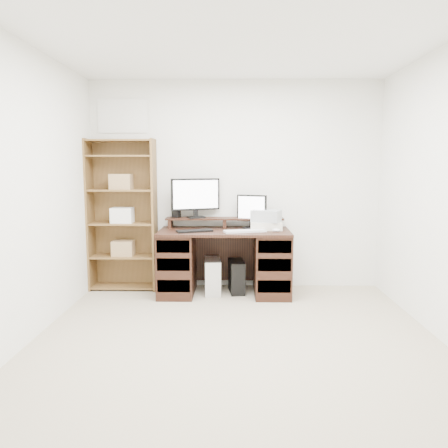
{
  "coord_description": "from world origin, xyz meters",
  "views": [
    {
      "loc": [
        -0.04,
        -3.33,
        1.48
      ],
      "look_at": [
        -0.13,
        1.43,
        0.85
      ],
      "focal_mm": 35.0,
      "sensor_mm": 36.0,
      "label": 1
    }
  ],
  "objects_px": {
    "tower_black": "(236,276)",
    "printer": "(266,226)",
    "monitor_small": "(252,210)",
    "bookshelf": "(123,214)",
    "tower_silver": "(213,276)",
    "monitor_wide": "(196,196)",
    "desk": "(224,261)"
  },
  "relations": [
    {
      "from": "bookshelf",
      "to": "tower_black",
      "type": "bearing_deg",
      "value": -6.31
    },
    {
      "from": "monitor_wide",
      "to": "monitor_small",
      "type": "height_order",
      "value": "monitor_wide"
    },
    {
      "from": "tower_silver",
      "to": "monitor_small",
      "type": "bearing_deg",
      "value": 12.79
    },
    {
      "from": "monitor_small",
      "to": "printer",
      "type": "height_order",
      "value": "monitor_small"
    },
    {
      "from": "monitor_wide",
      "to": "desk",
      "type": "bearing_deg",
      "value": -51.05
    },
    {
      "from": "monitor_small",
      "to": "tower_silver",
      "type": "distance_m",
      "value": 0.9
    },
    {
      "from": "monitor_small",
      "to": "monitor_wide",
      "type": "bearing_deg",
      "value": -161.1
    },
    {
      "from": "tower_silver",
      "to": "tower_black",
      "type": "distance_m",
      "value": 0.28
    },
    {
      "from": "bookshelf",
      "to": "monitor_small",
      "type": "bearing_deg",
      "value": -1.75
    },
    {
      "from": "printer",
      "to": "tower_silver",
      "type": "distance_m",
      "value": 0.86
    },
    {
      "from": "printer",
      "to": "tower_silver",
      "type": "xyz_separation_m",
      "value": [
        -0.63,
        -0.04,
        -0.59
      ]
    },
    {
      "from": "desk",
      "to": "bookshelf",
      "type": "height_order",
      "value": "bookshelf"
    },
    {
      "from": "printer",
      "to": "tower_black",
      "type": "distance_m",
      "value": 0.7
    },
    {
      "from": "monitor_wide",
      "to": "tower_silver",
      "type": "xyz_separation_m",
      "value": [
        0.21,
        -0.18,
        -0.93
      ]
    },
    {
      "from": "monitor_wide",
      "to": "tower_black",
      "type": "distance_m",
      "value": 1.07
    },
    {
      "from": "printer",
      "to": "tower_silver",
      "type": "relative_size",
      "value": 0.89
    },
    {
      "from": "desk",
      "to": "bookshelf",
      "type": "distance_m",
      "value": 1.35
    },
    {
      "from": "bookshelf",
      "to": "desk",
      "type": "bearing_deg",
      "value": -9.86
    },
    {
      "from": "monitor_small",
      "to": "bookshelf",
      "type": "relative_size",
      "value": 0.22
    },
    {
      "from": "desk",
      "to": "monitor_wide",
      "type": "distance_m",
      "value": 0.84
    },
    {
      "from": "desk",
      "to": "tower_silver",
      "type": "bearing_deg",
      "value": 169.61
    },
    {
      "from": "tower_silver",
      "to": "bookshelf",
      "type": "bearing_deg",
      "value": 166.02
    },
    {
      "from": "tower_silver",
      "to": "monitor_wide",
      "type": "bearing_deg",
      "value": 135.23
    },
    {
      "from": "tower_silver",
      "to": "bookshelf",
      "type": "height_order",
      "value": "bookshelf"
    },
    {
      "from": "desk",
      "to": "tower_silver",
      "type": "distance_m",
      "value": 0.23
    },
    {
      "from": "monitor_small",
      "to": "tower_silver",
      "type": "relative_size",
      "value": 0.98
    },
    {
      "from": "monitor_small",
      "to": "bookshelf",
      "type": "xyz_separation_m",
      "value": [
        -1.55,
        0.05,
        -0.05
      ]
    },
    {
      "from": "tower_silver",
      "to": "tower_black",
      "type": "bearing_deg",
      "value": 3.12
    },
    {
      "from": "tower_black",
      "to": "printer",
      "type": "bearing_deg",
      "value": -5.13
    },
    {
      "from": "desk",
      "to": "monitor_wide",
      "type": "height_order",
      "value": "monitor_wide"
    },
    {
      "from": "monitor_small",
      "to": "bookshelf",
      "type": "height_order",
      "value": "bookshelf"
    },
    {
      "from": "tower_black",
      "to": "bookshelf",
      "type": "relative_size",
      "value": 0.22
    }
  ]
}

